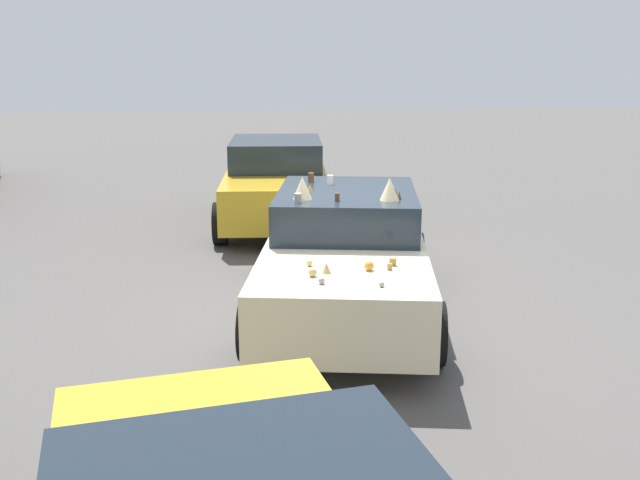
{
  "coord_description": "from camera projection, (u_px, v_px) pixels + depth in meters",
  "views": [
    {
      "loc": [
        -8.0,
        1.25,
        3.01
      ],
      "look_at": [
        0.0,
        0.3,
        0.9
      ],
      "focal_mm": 40.76,
      "sensor_mm": 36.0,
      "label": 1
    }
  ],
  "objects": [
    {
      "name": "ground_plane",
      "position": [
        345.0,
        313.0,
        8.58
      ],
      "size": [
        60.0,
        60.0,
        0.0
      ],
      "primitive_type": "plane",
      "color": "#514F4C"
    },
    {
      "name": "art_car_decorated",
      "position": [
        346.0,
        253.0,
        8.47
      ],
      "size": [
        4.7,
        2.59,
        1.66
      ],
      "rotation": [
        0.0,
        0.0,
        2.96
      ],
      "color": "beige",
      "rests_on": "ground"
    },
    {
      "name": "parked_sedan_near_right",
      "position": [
        276.0,
        183.0,
        12.73
      ],
      "size": [
        4.02,
        2.19,
        1.48
      ],
      "rotation": [
        0.0,
        0.0,
        3.07
      ],
      "color": "gold",
      "rests_on": "ground"
    }
  ]
}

